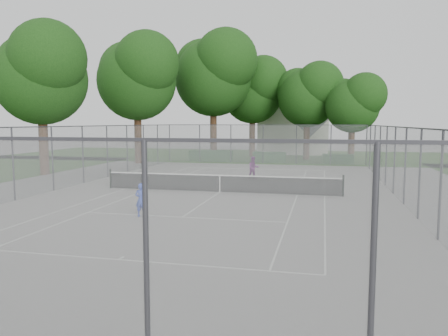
% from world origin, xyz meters
% --- Properties ---
extents(ground, '(120.00, 120.00, 0.00)m').
position_xyz_m(ground, '(0.00, 0.00, 0.00)').
color(ground, slate).
rests_on(ground, ground).
extents(grass_far, '(60.00, 20.00, 0.00)m').
position_xyz_m(grass_far, '(0.00, 26.00, 0.00)').
color(grass_far, '#204413').
rests_on(grass_far, ground).
extents(court_markings, '(11.03, 23.83, 0.01)m').
position_xyz_m(court_markings, '(0.00, 0.00, 0.01)').
color(court_markings, beige).
rests_on(court_markings, ground).
extents(tennis_net, '(12.87, 0.10, 1.10)m').
position_xyz_m(tennis_net, '(0.00, 0.00, 0.51)').
color(tennis_net, black).
rests_on(tennis_net, ground).
extents(perimeter_fence, '(18.08, 34.08, 3.52)m').
position_xyz_m(perimeter_fence, '(0.00, 0.00, 1.81)').
color(perimeter_fence, '#38383D').
rests_on(perimeter_fence, ground).
extents(tree_far_left, '(8.96, 8.19, 12.89)m').
position_xyz_m(tree_far_left, '(-5.56, 20.87, 8.86)').
color(tree_far_left, '#392215').
rests_on(tree_far_left, ground).
extents(tree_far_midleft, '(7.46, 6.81, 10.72)m').
position_xyz_m(tree_far_midleft, '(-2.16, 24.63, 7.37)').
color(tree_far_midleft, '#392215').
rests_on(tree_far_midleft, ground).
extents(tree_far_midright, '(6.71, 6.13, 9.64)m').
position_xyz_m(tree_far_midright, '(3.78, 22.11, 6.63)').
color(tree_far_midright, '#392215').
rests_on(tree_far_midright, ground).
extents(tree_far_right, '(5.72, 5.23, 8.23)m').
position_xyz_m(tree_far_right, '(7.98, 19.94, 5.65)').
color(tree_far_right, '#392215').
rests_on(tree_far_right, ground).
extents(tree_side_back, '(8.10, 7.39, 11.64)m').
position_xyz_m(tree_side_back, '(-11.01, 14.44, 8.00)').
color(tree_side_back, '#392215').
rests_on(tree_side_back, ground).
extents(tree_side_front, '(7.37, 6.73, 10.60)m').
position_xyz_m(tree_side_front, '(-14.00, 4.84, 7.28)').
color(tree_side_front, '#392215').
rests_on(tree_side_front, ground).
extents(hedge_left, '(4.10, 1.23, 1.03)m').
position_xyz_m(hedge_left, '(-5.23, 18.30, 0.51)').
color(hedge_left, '#144016').
rests_on(hedge_left, ground).
extents(hedge_mid, '(3.05, 0.87, 0.96)m').
position_xyz_m(hedge_mid, '(0.43, 18.23, 0.48)').
color(hedge_mid, '#144016').
rests_on(hedge_mid, ground).
extents(hedge_right, '(2.78, 1.02, 0.83)m').
position_xyz_m(hedge_right, '(6.67, 18.39, 0.42)').
color(hedge_right, '#144016').
rests_on(hedge_right, ground).
extents(house, '(8.00, 6.20, 9.97)m').
position_xyz_m(house, '(1.90, 30.45, 4.01)').
color(house, silver).
rests_on(house, ground).
extents(girl_player, '(0.50, 0.34, 1.34)m').
position_xyz_m(girl_player, '(-1.63, -6.62, 0.67)').
color(girl_player, '#3046B7').
rests_on(girl_player, ground).
extents(woman_player, '(0.90, 0.82, 1.51)m').
position_xyz_m(woman_player, '(0.93, 5.63, 0.75)').
color(woman_player, '#622163').
rests_on(woman_player, ground).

